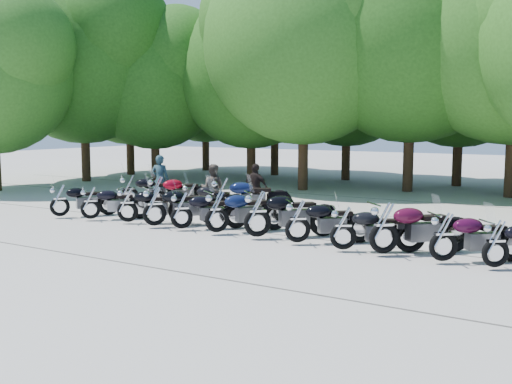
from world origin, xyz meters
The scene contains 30 objects.
ground centered at (0.00, 0.00, 0.00)m, with size 90.00×90.00×0.00m, color gray.
tree_0 centered at (-15.42, 12.98, 5.45)m, with size 7.50×7.50×9.21m.
tree_1 centered at (-12.04, 11.24, 5.06)m, with size 6.97×6.97×8.55m.
tree_2 centered at (-7.25, 12.84, 5.31)m, with size 7.31×7.31×8.97m.
tree_3 centered at (-3.57, 11.24, 6.32)m, with size 8.70×8.70×10.67m.
tree_4 centered at (0.54, 13.09, 6.64)m, with size 9.13×9.13×11.20m.
tree_9 centered at (-13.53, 17.59, 5.52)m, with size 7.59×7.59×9.32m.
tree_10 centered at (-8.29, 16.97, 5.66)m, with size 7.78×7.78×9.55m.
tree_11 centered at (-3.76, 16.43, 5.49)m, with size 7.56×7.56×9.28m.
tree_12 centered at (1.80, 16.47, 5.72)m, with size 7.88×7.88×9.67m.
tree_17 centered at (-14.68, 9.00, 6.04)m, with size 8.31×8.31×10.20m.
motorcycle_0 centered at (-6.45, 0.34, 0.59)m, with size 0.64×2.10×1.19m, color black, non-canonical shape.
motorcycle_1 centered at (-5.26, 0.49, 0.58)m, with size 0.63×2.06×1.17m, color black, non-canonical shape.
motorcycle_2 centered at (-3.90, 0.65, 0.61)m, with size 0.66×2.17×1.22m, color black, non-canonical shape.
motorcycle_3 centered at (-2.78, 0.56, 0.66)m, with size 0.71×2.34×1.32m, color black, non-canonical shape.
motorcycle_4 centered at (-1.86, 0.62, 0.60)m, with size 0.65×2.14×1.21m, color black, non-canonical shape.
motorcycle_5 centered at (-0.69, 0.64, 0.67)m, with size 0.72×2.36×1.33m, color #0C1638, non-canonical shape.
motorcycle_6 centered at (0.56, 0.67, 0.71)m, with size 0.76×2.50×1.41m, color black, non-canonical shape.
motorcycle_7 centered at (1.75, 0.59, 0.63)m, with size 0.67×2.21×1.25m, color black, non-canonical shape.
motorcycle_8 centered at (3.02, 0.43, 0.60)m, with size 0.65×2.12×1.20m, color black, non-canonical shape.
motorcycle_9 centered at (3.96, 0.50, 0.69)m, with size 0.74×2.43×1.38m, color #40081F, non-canonical shape.
motorcycle_10 centered at (5.28, 0.46, 0.62)m, with size 0.67×2.20×1.24m, color #310620, non-canonical shape.
motorcycle_11 centered at (6.31, 0.47, 0.58)m, with size 0.62×2.05×1.16m, color black, non-canonical shape.
motorcycle_12 centered at (-6.18, 3.14, 0.65)m, with size 0.70×2.31×1.30m, color black, non-canonical shape.
motorcycle_13 centered at (-4.87, 3.08, 0.66)m, with size 0.71×2.34×1.32m, color maroon, non-canonical shape.
motorcycle_14 centered at (-3.41, 3.05, 0.58)m, with size 0.62×2.05×1.16m, color black, non-canonical shape.
motorcycle_15 centered at (-2.25, 3.13, 0.71)m, with size 0.76×2.51×1.42m, color #0D1539, non-canonical shape.
rider_0 centered at (-5.78, 4.30, 0.90)m, with size 0.66×0.43×1.80m, color #233F49.
rider_1 centered at (-3.04, 3.72, 0.80)m, with size 0.78×0.61×1.61m, color #4F4339.
rider_2 centered at (-1.91, 4.59, 0.81)m, with size 0.95×0.39×1.62m, color black.
Camera 1 is at (8.39, -12.14, 2.99)m, focal length 42.00 mm.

